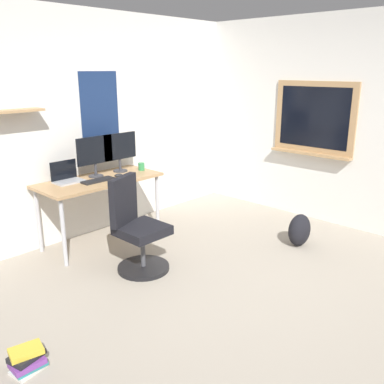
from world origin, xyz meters
TOP-DOWN VIEW (x-y plane):
  - ground_plane at (0.00, 0.00)m, footprint 5.20×5.20m
  - wall_back at (-0.00, 2.45)m, footprint 5.00×0.30m
  - wall_right at (2.45, 0.03)m, footprint 0.22×5.00m
  - desk at (-0.01, 2.05)m, footprint 1.39×0.63m
  - office_chair at (-0.18, 1.21)m, footprint 0.53×0.55m
  - laptop at (-0.33, 2.20)m, footprint 0.31×0.21m
  - monitor_primary at (0.02, 2.16)m, footprint 0.46×0.17m
  - monitor_secondary at (0.37, 2.16)m, footprint 0.46×0.17m
  - keyboard at (-0.08, 1.97)m, footprint 0.37×0.13m
  - computer_mouse at (0.20, 1.97)m, footprint 0.10×0.06m
  - coffee_mug at (0.58, 2.02)m, footprint 0.08×0.08m
  - backpack at (1.45, 0.31)m, footprint 0.32×0.22m
  - book_stack_on_floor at (-1.65, 0.60)m, footprint 0.24×0.20m

SIDE VIEW (x-z plane):
  - ground_plane at x=0.00m, z-range 0.00..0.00m
  - book_stack_on_floor at x=-1.65m, z-range 0.00..0.16m
  - backpack at x=1.45m, z-range 0.00..0.37m
  - office_chair at x=-0.18m, z-range -0.07..0.88m
  - desk at x=-0.01m, z-range 0.30..1.06m
  - keyboard at x=-0.08m, z-range 0.76..0.78m
  - computer_mouse at x=0.20m, z-range 0.76..0.79m
  - coffee_mug at x=0.58m, z-range 0.76..0.85m
  - laptop at x=-0.33m, z-range 0.70..0.92m
  - monitor_primary at x=0.02m, z-range 0.79..1.26m
  - monitor_secondary at x=0.37m, z-range 0.79..1.26m
  - wall_right at x=2.45m, z-range 0.00..2.60m
  - wall_back at x=0.00m, z-range 0.00..2.60m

